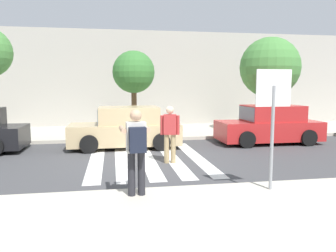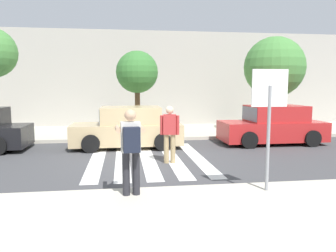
% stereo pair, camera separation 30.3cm
% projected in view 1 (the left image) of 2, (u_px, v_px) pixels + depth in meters
% --- Properties ---
extents(ground_plane, '(120.00, 120.00, 0.00)m').
position_uv_depth(ground_plane, '(148.00, 160.00, 10.27)').
color(ground_plane, '#424244').
extents(sidewalk_far, '(60.00, 4.80, 0.14)m').
position_uv_depth(sidewalk_far, '(135.00, 132.00, 16.14)').
color(sidewalk_far, beige).
rests_on(sidewalk_far, ground).
extents(building_facade_far, '(56.00, 4.00, 5.38)m').
position_uv_depth(building_facade_far, '(130.00, 80.00, 20.13)').
color(building_facade_far, '#ADA89E').
rests_on(building_facade_far, ground).
extents(crosswalk_stripe_0, '(0.44, 5.20, 0.01)m').
position_uv_depth(crosswalk_stripe_0, '(96.00, 161.00, 10.20)').
color(crosswalk_stripe_0, silver).
rests_on(crosswalk_stripe_0, ground).
extents(crosswalk_stripe_1, '(0.44, 5.20, 0.01)m').
position_uv_depth(crosswalk_stripe_1, '(122.00, 160.00, 10.34)').
color(crosswalk_stripe_1, silver).
rests_on(crosswalk_stripe_1, ground).
extents(crosswalk_stripe_2, '(0.44, 5.20, 0.01)m').
position_uv_depth(crosswalk_stripe_2, '(147.00, 159.00, 10.47)').
color(crosswalk_stripe_2, silver).
rests_on(crosswalk_stripe_2, ground).
extents(crosswalk_stripe_3, '(0.44, 5.20, 0.01)m').
position_uv_depth(crosswalk_stripe_3, '(172.00, 158.00, 10.60)').
color(crosswalk_stripe_3, silver).
rests_on(crosswalk_stripe_3, ground).
extents(crosswalk_stripe_4, '(0.44, 5.20, 0.01)m').
position_uv_depth(crosswalk_stripe_4, '(196.00, 157.00, 10.74)').
color(crosswalk_stripe_4, silver).
rests_on(crosswalk_stripe_4, ground).
extents(stop_sign, '(0.76, 0.08, 2.52)m').
position_uv_depth(stop_sign, '(273.00, 103.00, 6.74)').
color(stop_sign, gray).
rests_on(stop_sign, sidewalk_near).
extents(photographer_with_backpack, '(0.62, 0.87, 1.72)m').
position_uv_depth(photographer_with_backpack, '(136.00, 145.00, 6.43)').
color(photographer_with_backpack, '#232328').
rests_on(photographer_with_backpack, sidewalk_near).
extents(pedestrian_crossing, '(0.57, 0.30, 1.72)m').
position_uv_depth(pedestrian_crossing, '(170.00, 131.00, 9.81)').
color(pedestrian_crossing, tan).
rests_on(pedestrian_crossing, ground).
extents(parked_car_tan, '(4.10, 1.92, 1.55)m').
position_uv_depth(parked_car_tan, '(126.00, 129.00, 12.34)').
color(parked_car_tan, tan).
rests_on(parked_car_tan, ground).
extents(parked_car_red, '(4.10, 1.92, 1.55)m').
position_uv_depth(parked_car_red, '(269.00, 126.00, 13.30)').
color(parked_car_red, red).
rests_on(parked_car_red, ground).
extents(street_tree_center, '(1.90, 1.90, 3.76)m').
position_uv_depth(street_tree_center, '(134.00, 73.00, 14.69)').
color(street_tree_center, brown).
rests_on(street_tree_center, sidewalk_far).
extents(street_tree_east, '(2.78, 2.78, 4.44)m').
position_uv_depth(street_tree_east, '(270.00, 68.00, 15.26)').
color(street_tree_east, brown).
rests_on(street_tree_east, sidewalk_far).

